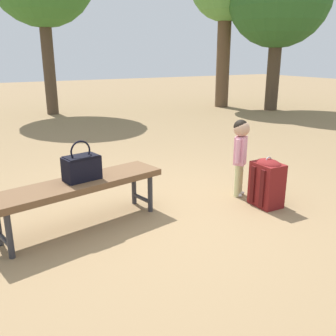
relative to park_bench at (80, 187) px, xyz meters
name	(u,v)px	position (x,y,z in m)	size (l,w,h in m)	color
ground_plane	(156,215)	(0.73, -0.10, -0.39)	(40.00, 40.00, 0.00)	#8C704C
park_bench	(80,187)	(0.00, 0.00, 0.00)	(1.65, 0.72, 0.45)	brown
handbag	(82,167)	(0.04, 0.03, 0.18)	(0.35, 0.24, 0.37)	black
child_standing	(241,146)	(1.79, -0.07, 0.19)	(0.20, 0.18, 0.87)	#CCCC8C
backpack_large	(267,181)	(1.86, -0.45, -0.12)	(0.29, 0.32, 0.54)	maroon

